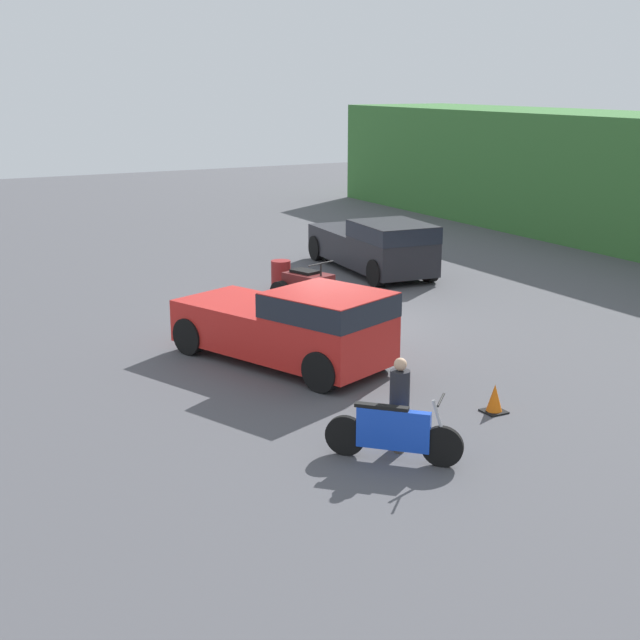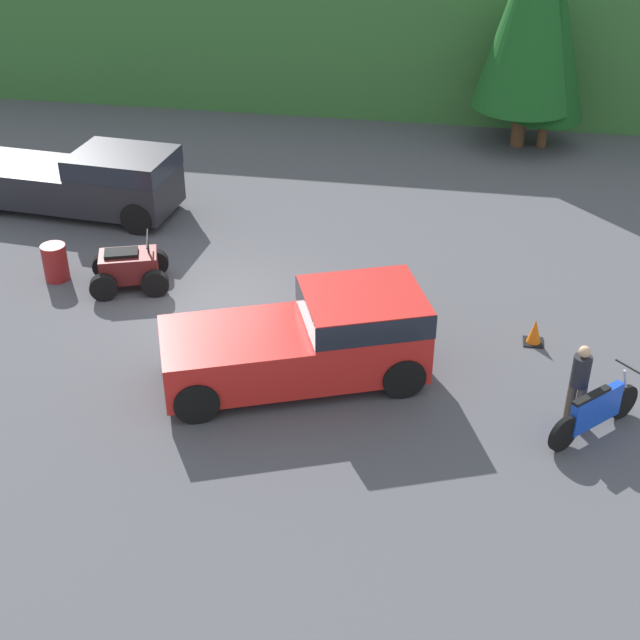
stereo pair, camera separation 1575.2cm
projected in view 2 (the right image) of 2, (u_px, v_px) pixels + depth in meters
name	position (u px, v px, depth m)	size (l,w,h in m)	color
ground_plane	(220.00, 304.00, 20.08)	(80.00, 80.00, 0.00)	#4C4C51
hillside_backdrop	(335.00, 26.00, 32.24)	(44.00, 6.00, 4.80)	#387033
tree_left	(533.00, 8.00, 26.42)	(3.19, 3.19, 7.26)	brown
tree_mid_left	(554.00, 48.00, 26.96)	(2.33, 2.33, 5.30)	brown
pickup_truck_red	(315.00, 336.00, 17.17)	(5.42, 3.73, 1.78)	red
pickup_truck_second	(89.00, 179.00, 23.82)	(5.81, 2.55, 1.78)	#232328
dirt_bike	(595.00, 411.00, 15.92)	(1.69, 1.71, 1.15)	black
quad_atv	(129.00, 268.00, 20.53)	(2.09, 1.78, 1.21)	black
rider_person	(579.00, 381.00, 16.02)	(0.45, 0.45, 1.63)	brown
traffic_cone	(535.00, 333.00, 18.59)	(0.42, 0.42, 0.55)	black
steel_barrel	(55.00, 262.00, 20.86)	(0.58, 0.58, 0.88)	maroon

